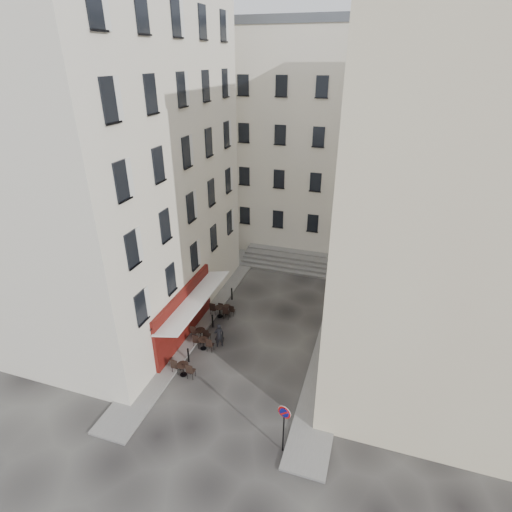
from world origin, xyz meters
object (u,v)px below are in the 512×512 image
at_px(bistro_table_b, 203,343).
at_px(pedestrian, 219,335).
at_px(no_parking_sign, 284,421).
at_px(bistro_table_a, 183,368).

bearing_deg(bistro_table_b, pedestrian, 34.48).
bearing_deg(pedestrian, no_parking_sign, 97.07).
relative_size(no_parking_sign, bistro_table_b, 2.04).
distance_m(no_parking_sign, bistro_table_b, 8.39).
bearing_deg(bistro_table_a, pedestrian, 72.69).
xyz_separation_m(bistro_table_a, bistro_table_b, (0.11, 2.39, -0.02)).
bearing_deg(bistro_table_a, bistro_table_b, 87.32).
relative_size(no_parking_sign, bistro_table_a, 1.94).
relative_size(bistro_table_a, bistro_table_b, 1.05).
height_order(no_parking_sign, bistro_table_b, no_parking_sign).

